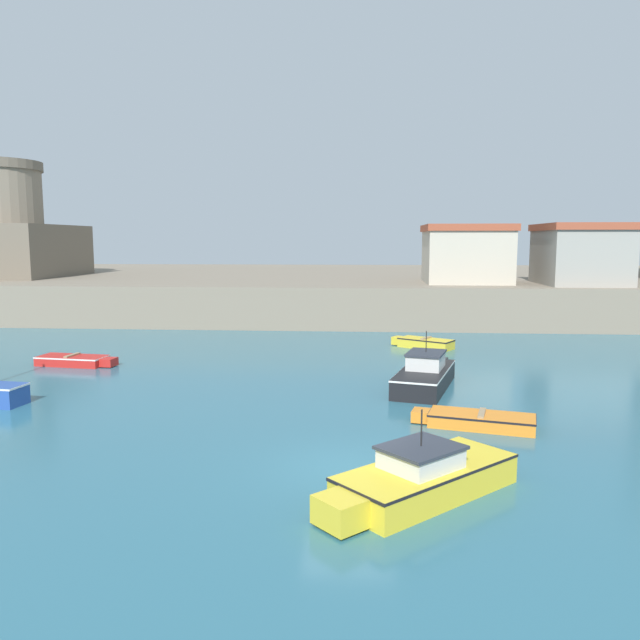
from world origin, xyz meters
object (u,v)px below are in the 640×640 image
dinghy_yellow_3 (424,343)px  harbor_shed_mid_row (466,254)px  motorboat_yellow_4 (421,477)px  dinghy_red_5 (75,360)px  harbor_shed_near_wharf (580,254)px  motorboat_black_2 (425,374)px  fortress (1,236)px  dinghy_orange_0 (478,420)px

dinghy_yellow_3 → harbor_shed_mid_row: bearing=71.0°
motorboat_yellow_4 → harbor_shed_mid_row: size_ratio=0.79×
dinghy_yellow_3 → dinghy_red_5: (-17.92, -6.39, -0.05)m
dinghy_yellow_3 → harbor_shed_near_wharf: bearing=41.7°
harbor_shed_mid_row → motorboat_yellow_4: bearing=-100.4°
motorboat_yellow_4 → harbor_shed_mid_row: bearing=79.6°
motorboat_black_2 → harbor_shed_mid_row: size_ratio=0.95×
dinghy_yellow_3 → fortress: size_ratio=0.31×
fortress → harbor_shed_near_wharf: fortress is taller
motorboat_yellow_4 → harbor_shed_near_wharf: 35.57m
dinghy_yellow_3 → motorboat_yellow_4: motorboat_yellow_4 is taller
motorboat_black_2 → motorboat_yellow_4: bearing=-95.8°
dinghy_orange_0 → harbor_shed_near_wharf: (11.80, 26.35, 4.98)m
fortress → motorboat_black_2: bearing=-38.1°
fortress → harbor_shed_near_wharf: 48.47m
dinghy_orange_0 → dinghy_yellow_3: 15.50m
dinghy_yellow_3 → harbor_shed_near_wharf: harbor_shed_near_wharf is taller
dinghy_yellow_3 → dinghy_red_5: bearing=-160.4°
dinghy_red_5 → harbor_shed_near_wharf: bearing=29.8°
dinghy_yellow_3 → harbor_shed_mid_row: size_ratio=0.56×
dinghy_yellow_3 → harbor_shed_near_wharf: 17.05m
fortress → motorboat_yellow_4: bearing=-49.0°
fortress → harbor_shed_near_wharf: bearing=-7.9°
harbor_shed_near_wharf → dinghy_red_5: bearing=-150.2°
dinghy_yellow_3 → harbor_shed_mid_row: 13.74m
dinghy_red_5 → harbor_shed_mid_row: 29.26m
dinghy_red_5 → harbor_shed_mid_row: harbor_shed_mid_row is taller
motorboat_yellow_4 → dinghy_red_5: motorboat_yellow_4 is taller
motorboat_black_2 → harbor_shed_mid_row: harbor_shed_mid_row is taller
motorboat_black_2 → motorboat_yellow_4: (-1.16, -11.52, -0.07)m
dinghy_orange_0 → harbor_shed_mid_row: harbor_shed_mid_row is taller
dinghy_red_5 → motorboat_black_2: bearing=-11.6°
dinghy_yellow_3 → fortress: fortress is taller
motorboat_black_2 → dinghy_yellow_3: bearing=85.1°
dinghy_yellow_3 → harbor_shed_mid_row: (4.18, 12.13, 4.91)m
motorboat_black_2 → harbor_shed_mid_row: bearing=77.2°
harbor_shed_near_wharf → harbor_shed_mid_row: size_ratio=1.12×
harbor_shed_mid_row → harbor_shed_near_wharf: bearing=-9.0°
dinghy_yellow_3 → fortress: (-35.82, 17.48, 6.27)m
harbor_shed_mid_row → fortress: bearing=172.4°
motorboat_black_2 → fortress: 44.82m
harbor_shed_near_wharf → motorboat_yellow_4: bearing=-113.7°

